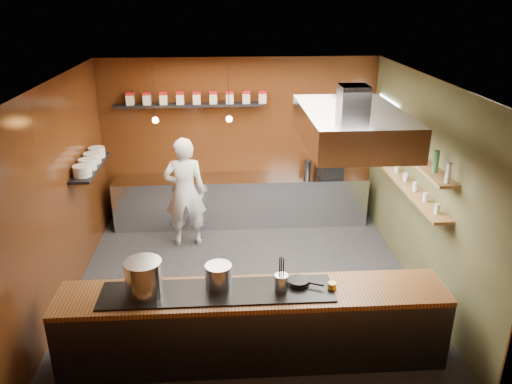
{
  "coord_description": "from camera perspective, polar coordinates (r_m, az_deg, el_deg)",
  "views": [
    {
      "loc": [
        -0.28,
        -6.37,
        4.05
      ],
      "look_at": [
        0.16,
        0.4,
        1.32
      ],
      "focal_mm": 35.0,
      "sensor_mm": 36.0,
      "label": 1
    }
  ],
  "objects": [
    {
      "name": "window_pane",
      "position": [
        8.78,
        14.63,
        7.07
      ],
      "size": [
        0.0,
        1.0,
        1.0
      ],
      "primitive_type": "plane",
      "rotation": [
        1.57,
        0.0,
        -1.57
      ],
      "color": "white",
      "rests_on": "right_wall"
    },
    {
      "name": "plate_shelf",
      "position": [
        8.05,
        -18.37,
        2.7
      ],
      "size": [
        0.3,
        1.4,
        0.04
      ],
      "primitive_type": "cube",
      "color": "black",
      "rests_on": "left_wall"
    },
    {
      "name": "plate_stacks",
      "position": [
        8.02,
        -18.46,
        3.38
      ],
      "size": [
        0.26,
        1.16,
        0.16
      ],
      "color": "silver",
      "rests_on": "plate_shelf"
    },
    {
      "name": "storage_tins",
      "position": [
        8.91,
        -6.79,
        10.67
      ],
      "size": [
        2.43,
        0.13,
        0.22
      ],
      "color": "beige",
      "rests_on": "tin_shelf"
    },
    {
      "name": "back_wall",
      "position": [
        9.23,
        -1.84,
        5.9
      ],
      "size": [
        5.0,
        0.0,
        5.0
      ],
      "primitive_type": "plane",
      "rotation": [
        1.57,
        0.0,
        0.0
      ],
      "color": "#3F180B",
      "rests_on": "ground"
    },
    {
      "name": "tin_shelf",
      "position": [
        8.94,
        -7.72,
        9.81
      ],
      "size": [
        2.6,
        0.26,
        0.04
      ],
      "primitive_type": "cube",
      "color": "black",
      "rests_on": "back_wall"
    },
    {
      "name": "stockpot_small",
      "position": [
        5.68,
        -4.29,
        -9.59
      ],
      "size": [
        0.38,
        0.38,
        0.28
      ],
      "primitive_type": "cylinder",
      "rotation": [
        0.0,
        0.0,
        -0.31
      ],
      "color": "#B0B3B7",
      "rests_on": "pass_counter"
    },
    {
      "name": "pass_counter",
      "position": [
        5.97,
        -0.35,
        -14.95
      ],
      "size": [
        4.4,
        0.72,
        0.94
      ],
      "color": "#38383D",
      "rests_on": "floor"
    },
    {
      "name": "butter_jar",
      "position": [
        5.77,
        8.68,
        -10.61
      ],
      "size": [
        0.11,
        0.11,
        0.09
      ],
      "primitive_type": "cylinder",
      "rotation": [
        0.0,
        0.0,
        0.07
      ],
      "color": "gold",
      "rests_on": "pass_counter"
    },
    {
      "name": "right_wall",
      "position": [
        7.4,
        18.61,
        0.6
      ],
      "size": [
        0.0,
        5.0,
        5.0
      ],
      "primitive_type": "plane",
      "rotation": [
        1.57,
        0.0,
        -1.57
      ],
      "color": "#484929",
      "rests_on": "ground"
    },
    {
      "name": "floor",
      "position": [
        7.55,
        -1.04,
        -10.49
      ],
      "size": [
        5.0,
        5.0,
        0.0
      ],
      "primitive_type": "plane",
      "color": "black",
      "rests_on": "ground"
    },
    {
      "name": "frying_pan",
      "position": [
        5.79,
        4.91,
        -10.23
      ],
      "size": [
        0.41,
        0.26,
        0.06
      ],
      "color": "black",
      "rests_on": "pass_counter"
    },
    {
      "name": "ceiling",
      "position": [
        6.46,
        -1.22,
        12.6
      ],
      "size": [
        5.0,
        5.0,
        0.0
      ],
      "primitive_type": "plane",
      "rotation": [
        3.14,
        0.0,
        0.0
      ],
      "color": "silver",
      "rests_on": "back_wall"
    },
    {
      "name": "espresso_machine",
      "position": [
        9.22,
        8.41,
        3.08
      ],
      "size": [
        0.5,
        0.48,
        0.41
      ],
      "primitive_type": "cube",
      "rotation": [
        0.0,
        0.0,
        0.24
      ],
      "color": "black",
      "rests_on": "prep_counter"
    },
    {
      "name": "stockpot_large",
      "position": [
        5.67,
        -12.69,
        -9.52
      ],
      "size": [
        0.47,
        0.47,
        0.4
      ],
      "primitive_type": "cylinder",
      "rotation": [
        0.0,
        0.0,
        -0.14
      ],
      "color": "#B3B5BA",
      "rests_on": "pass_counter"
    },
    {
      "name": "bottle_shelf_upper",
      "position": [
        7.47,
        17.03,
        4.41
      ],
      "size": [
        0.26,
        2.8,
        0.04
      ],
      "primitive_type": "cube",
      "color": "olive",
      "rests_on": "right_wall"
    },
    {
      "name": "bottle_shelf_lower",
      "position": [
        7.62,
        16.65,
        1.04
      ],
      "size": [
        0.26,
        2.8,
        0.04
      ],
      "primitive_type": "cube",
      "color": "olive",
      "rests_on": "right_wall"
    },
    {
      "name": "wine_glasses",
      "position": [
        7.59,
        16.72,
        1.64
      ],
      "size": [
        0.07,
        2.37,
        0.13
      ],
      "color": "silver",
      "rests_on": "bottle_shelf_lower"
    },
    {
      "name": "prep_counter",
      "position": [
        9.27,
        -1.69,
        -0.92
      ],
      "size": [
        4.6,
        0.65,
        0.9
      ],
      "primitive_type": "cube",
      "color": "silver",
      "rests_on": "floor"
    },
    {
      "name": "utensil_crock",
      "position": [
        5.64,
        2.9,
        -10.34
      ],
      "size": [
        0.18,
        0.18,
        0.2
      ],
      "primitive_type": "cylinder",
      "rotation": [
        0.0,
        0.0,
        -0.2
      ],
      "color": "silver",
      "rests_on": "pass_counter"
    },
    {
      "name": "pendant_right",
      "position": [
        8.29,
        -3.1,
        8.68
      ],
      "size": [
        0.1,
        0.1,
        0.95
      ],
      "color": "black",
      "rests_on": "ceiling"
    },
    {
      "name": "left_wall",
      "position": [
        7.21,
        -21.39,
        -0.34
      ],
      "size": [
        0.0,
        5.0,
        5.0
      ],
      "primitive_type": "plane",
      "rotation": [
        1.57,
        0.0,
        1.57
      ],
      "color": "#3F180B",
      "rests_on": "ground"
    },
    {
      "name": "extractor_hood",
      "position": [
        6.36,
        10.87,
        7.51
      ],
      "size": [
        1.2,
        2.0,
        0.72
      ],
      "color": "#38383D",
      "rests_on": "ceiling"
    },
    {
      "name": "bottles",
      "position": [
        7.43,
        17.15,
        5.44
      ],
      "size": [
        0.06,
        2.66,
        0.24
      ],
      "color": "silver",
      "rests_on": "bottle_shelf_upper"
    },
    {
      "name": "chef",
      "position": [
        8.38,
        -8.12,
        -0.03
      ],
      "size": [
        0.71,
        0.48,
        1.89
      ],
      "primitive_type": "imported",
      "rotation": [
        0.0,
        0.0,
        3.19
      ],
      "color": "white",
      "rests_on": "floor"
    },
    {
      "name": "pendant_left",
      "position": [
        8.36,
        -11.44,
        8.4
      ],
      "size": [
        0.1,
        0.1,
        0.95
      ],
      "color": "black",
      "rests_on": "ceiling"
    }
  ]
}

